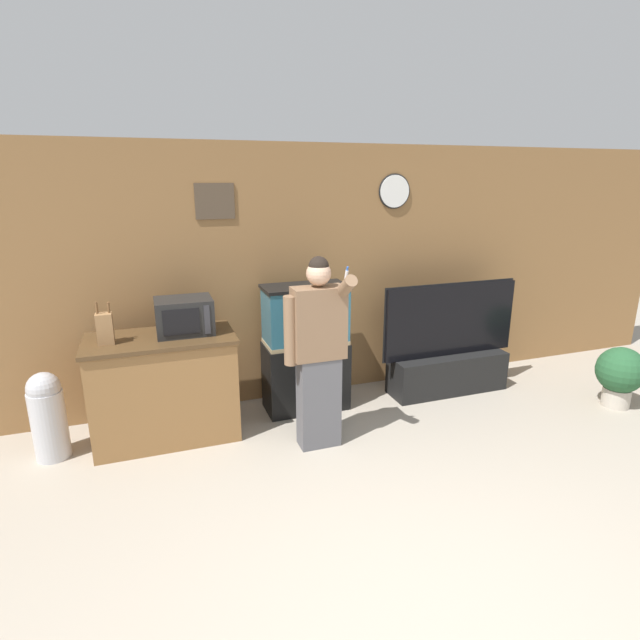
% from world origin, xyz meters
% --- Properties ---
extents(ground_plane, '(18.00, 18.00, 0.00)m').
position_xyz_m(ground_plane, '(0.00, 0.00, 0.00)').
color(ground_plane, gray).
extents(wall_back_paneled, '(10.00, 0.08, 2.60)m').
position_xyz_m(wall_back_paneled, '(0.00, 3.15, 1.30)').
color(wall_back_paneled, olive).
rests_on(wall_back_paneled, ground_plane).
extents(counter_island, '(1.26, 0.68, 0.95)m').
position_xyz_m(counter_island, '(-1.30, 2.62, 0.48)').
color(counter_island, brown).
rests_on(counter_island, ground_plane).
extents(microwave, '(0.48, 0.38, 0.31)m').
position_xyz_m(microwave, '(-1.08, 2.65, 1.11)').
color(microwave, black).
rests_on(microwave, counter_island).
extents(knife_block, '(0.13, 0.11, 0.36)m').
position_xyz_m(knife_block, '(-1.72, 2.57, 1.08)').
color(knife_block, olive).
rests_on(knife_block, counter_island).
extents(aquarium_on_stand, '(0.82, 0.42, 1.28)m').
position_xyz_m(aquarium_on_stand, '(0.06, 2.76, 0.64)').
color(aquarium_on_stand, black).
rests_on(aquarium_on_stand, ground_plane).
extents(tv_on_stand, '(1.56, 0.40, 1.21)m').
position_xyz_m(tv_on_stand, '(1.65, 2.65, 0.35)').
color(tv_on_stand, black).
rests_on(tv_on_stand, ground_plane).
extents(person_standing, '(0.53, 0.40, 1.67)m').
position_xyz_m(person_standing, '(-0.07, 2.03, 0.87)').
color(person_standing, '#515156').
rests_on(person_standing, ground_plane).
extents(potted_plant, '(0.47, 0.47, 0.63)m').
position_xyz_m(potted_plant, '(3.08, 1.73, 0.36)').
color(potted_plant, '#B2A899').
rests_on(potted_plant, ground_plane).
extents(trash_bin, '(0.27, 0.27, 0.76)m').
position_xyz_m(trash_bin, '(-2.24, 2.58, 0.39)').
color(trash_bin, '#B7B7BC').
rests_on(trash_bin, ground_plane).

